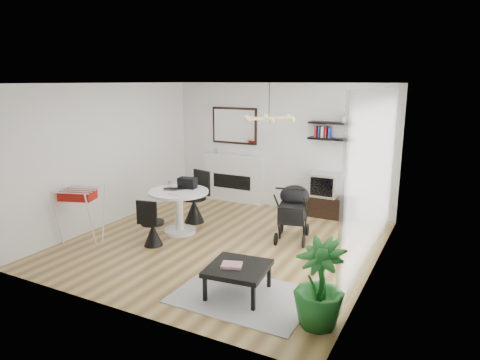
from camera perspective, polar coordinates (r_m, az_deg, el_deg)
The scene contains 25 objects.
floor at distance 7.48m, azimuth -2.29°, elevation -8.40°, with size 5.00×5.00×0.00m, color brown.
ceiling at distance 6.96m, azimuth -2.50°, elevation 12.77°, with size 5.00×5.00×0.00m, color white.
wall_back at distance 9.31m, azimuth 5.30°, elevation 4.47°, with size 5.00×5.00×0.00m, color white.
wall_left at distance 8.60m, azimuth -17.03°, elevation 3.23°, with size 5.00×5.00×0.00m, color white.
wall_right at distance 6.26m, azimuth 17.88°, elevation -0.35°, with size 5.00×5.00×0.00m, color white.
sheer_curtain at distance 6.47m, azimuth 17.31°, elevation 0.11°, with size 0.04×3.60×2.60m, color white.
fireplace at distance 9.83m, azimuth -0.89°, elevation 1.03°, with size 1.50×0.17×2.16m.
shelf_lower at distance 8.79m, azimuth 11.98°, elevation 5.37°, with size 0.90×0.25×0.04m, color black.
shelf_upper at distance 8.75m, azimuth 12.08°, elevation 7.45°, with size 0.90×0.25×0.04m, color black.
pendant_lamp at distance 6.93m, azimuth 3.88°, elevation 8.20°, with size 0.90×0.90×0.10m, color #DEC174, non-canonical shape.
tv_console at distance 8.99m, azimuth 11.42°, elevation -3.44°, with size 1.16×0.41×0.44m, color black.
crt_tv at distance 8.89m, azimuth 11.24°, elevation -0.60°, with size 0.54×0.47×0.47m.
dining_table at distance 7.89m, azimuth -8.13°, elevation -3.34°, with size 1.09×1.09×0.79m.
laptop at distance 7.85m, azimuth -8.88°, elevation -1.29°, with size 0.36×0.24×0.03m, color black.
black_bag at distance 7.97m, azimuth -7.03°, elevation -0.40°, with size 0.33×0.20×0.20m, color black.
newspaper at distance 7.61m, azimuth -7.86°, elevation -1.79°, with size 0.35×0.29×0.01m, color white.
drinking_glass at distance 8.09m, azimuth -9.35°, elevation -0.58°, with size 0.07×0.07×0.11m, color white.
chair_far at distance 8.50m, azimuth -6.03°, elevation -3.49°, with size 0.52×0.53×1.02m.
chair_near at distance 7.42m, azimuth -11.60°, elevation -6.67°, with size 0.41×0.43×0.83m.
drying_rack at distance 7.83m, azimuth -20.45°, elevation -4.30°, with size 0.80×0.78×0.96m.
stroller at distance 7.58m, azimuth 7.09°, elevation -4.54°, with size 0.70×0.93×1.06m.
rug at distance 5.76m, azimuth 0.39°, elevation -15.20°, with size 1.74×1.25×0.01m, color #A5A5A5.
coffee_table at distance 5.66m, azimuth -0.27°, elevation -11.80°, with size 0.84×0.84×0.39m.
magazines at distance 5.62m, azimuth -1.10°, elevation -11.29°, with size 0.26×0.20×0.04m, color #B42D3B.
potted_plant at distance 5.01m, azimuth 10.53°, elevation -13.45°, with size 0.58×0.58×1.03m, color #1B5F21.
Camera 1 is at (3.47, -6.03, 2.74)m, focal length 32.00 mm.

